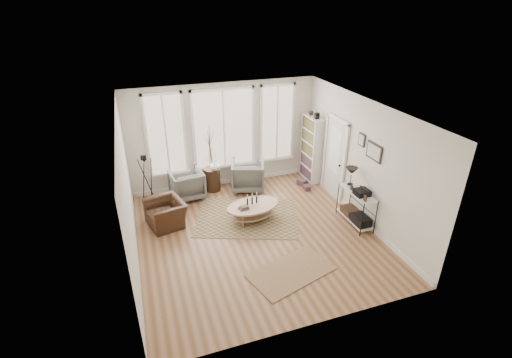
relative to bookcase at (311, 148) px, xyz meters
name	(u,v)px	position (x,y,z in m)	size (l,w,h in m)	color
room	(257,178)	(-2.42, -2.20, 0.47)	(5.50, 5.54, 2.90)	#9C6F4B
bay_window	(224,131)	(-2.44, 0.49, 0.65)	(4.14, 0.12, 2.24)	tan
door	(335,156)	(0.13, -1.08, 0.17)	(0.09, 1.06, 2.22)	silver
bookcase	(311,148)	(0.00, 0.00, 0.00)	(0.31, 0.85, 2.06)	white
low_shelf	(356,204)	(-0.06, -2.52, -0.44)	(0.38, 1.08, 1.30)	white
wall_art	(371,149)	(0.14, -2.49, 0.92)	(0.04, 0.88, 0.44)	black
rug_main	(247,217)	(-2.42, -1.46, -0.95)	(2.44, 1.83, 0.01)	brown
rug_runner	(291,272)	(-2.20, -3.67, -0.94)	(1.65, 0.92, 0.01)	brown
coffee_table	(253,208)	(-2.32, -1.62, -0.63)	(1.41, 1.01, 0.60)	tan
armchair_left	(187,184)	(-3.62, 0.03, -0.57)	(0.82, 0.85, 0.77)	slate
armchair_right	(248,175)	(-1.93, -0.02, -0.54)	(0.88, 0.91, 0.83)	slate
side_table	(211,161)	(-2.88, 0.22, -0.08)	(0.43, 0.43, 1.81)	#372014
vase	(215,166)	(-2.82, 0.12, -0.18)	(0.25, 0.25, 0.26)	silver
accent_chair	(166,213)	(-4.31, -1.12, -0.65)	(0.81, 0.93, 0.60)	#372014
tripod_camera	(147,183)	(-4.62, -0.07, -0.32)	(0.49, 0.49, 1.38)	black
book_stack_near	(302,182)	(-0.39, -0.31, -0.87)	(0.20, 0.26, 0.17)	brown
book_stack_far	(307,188)	(-0.39, -0.63, -0.89)	(0.17, 0.21, 0.14)	brown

